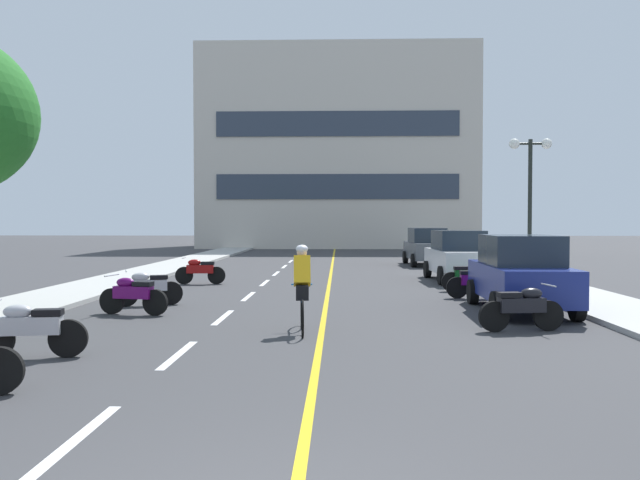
# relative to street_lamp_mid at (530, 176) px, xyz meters

# --- Properties ---
(ground_plane) EXTENTS (140.00, 140.00, 0.00)m
(ground_plane) POSITION_rel_street_lamp_mid_xyz_m (-7.15, 2.90, -3.71)
(ground_plane) COLOR #38383A
(curb_left) EXTENTS (2.40, 72.00, 0.12)m
(curb_left) POSITION_rel_street_lamp_mid_xyz_m (-14.35, 5.90, -3.65)
(curb_left) COLOR #A8A8A3
(curb_left) RESTS_ON ground
(curb_right) EXTENTS (2.40, 72.00, 0.12)m
(curb_right) POSITION_rel_street_lamp_mid_xyz_m (0.05, 5.90, -3.65)
(curb_right) COLOR #A8A8A3
(curb_right) RESTS_ON ground
(lane_dash_0) EXTENTS (0.14, 2.20, 0.01)m
(lane_dash_0) POSITION_rel_street_lamp_mid_xyz_m (-9.15, -16.10, -3.70)
(lane_dash_0) COLOR silver
(lane_dash_0) RESTS_ON ground
(lane_dash_1) EXTENTS (0.14, 2.20, 0.01)m
(lane_dash_1) POSITION_rel_street_lamp_mid_xyz_m (-9.15, -12.10, -3.70)
(lane_dash_1) COLOR silver
(lane_dash_1) RESTS_ON ground
(lane_dash_2) EXTENTS (0.14, 2.20, 0.01)m
(lane_dash_2) POSITION_rel_street_lamp_mid_xyz_m (-9.15, -8.10, -3.70)
(lane_dash_2) COLOR silver
(lane_dash_2) RESTS_ON ground
(lane_dash_3) EXTENTS (0.14, 2.20, 0.01)m
(lane_dash_3) POSITION_rel_street_lamp_mid_xyz_m (-9.15, -4.10, -3.70)
(lane_dash_3) COLOR silver
(lane_dash_3) RESTS_ON ground
(lane_dash_4) EXTENTS (0.14, 2.20, 0.01)m
(lane_dash_4) POSITION_rel_street_lamp_mid_xyz_m (-9.15, -0.10, -3.70)
(lane_dash_4) COLOR silver
(lane_dash_4) RESTS_ON ground
(lane_dash_5) EXTENTS (0.14, 2.20, 0.01)m
(lane_dash_5) POSITION_rel_street_lamp_mid_xyz_m (-9.15, 3.90, -3.70)
(lane_dash_5) COLOR silver
(lane_dash_5) RESTS_ON ground
(lane_dash_6) EXTENTS (0.14, 2.20, 0.01)m
(lane_dash_6) POSITION_rel_street_lamp_mid_xyz_m (-9.15, 7.90, -3.70)
(lane_dash_6) COLOR silver
(lane_dash_6) RESTS_ON ground
(lane_dash_7) EXTENTS (0.14, 2.20, 0.01)m
(lane_dash_7) POSITION_rel_street_lamp_mid_xyz_m (-9.15, 11.90, -3.70)
(lane_dash_7) COLOR silver
(lane_dash_7) RESTS_ON ground
(lane_dash_8) EXTENTS (0.14, 2.20, 0.01)m
(lane_dash_8) POSITION_rel_street_lamp_mid_xyz_m (-9.15, 15.90, -3.70)
(lane_dash_8) COLOR silver
(lane_dash_8) RESTS_ON ground
(lane_dash_9) EXTENTS (0.14, 2.20, 0.01)m
(lane_dash_9) POSITION_rel_street_lamp_mid_xyz_m (-9.15, 19.90, -3.70)
(lane_dash_9) COLOR silver
(lane_dash_9) RESTS_ON ground
(lane_dash_10) EXTENTS (0.14, 2.20, 0.01)m
(lane_dash_10) POSITION_rel_street_lamp_mid_xyz_m (-9.15, 23.90, -3.70)
(lane_dash_10) COLOR silver
(lane_dash_10) RESTS_ON ground
(lane_dash_11) EXTENTS (0.14, 2.20, 0.01)m
(lane_dash_11) POSITION_rel_street_lamp_mid_xyz_m (-9.15, 27.90, -3.70)
(lane_dash_11) COLOR silver
(lane_dash_11) RESTS_ON ground
(centre_line_yellow) EXTENTS (0.12, 66.00, 0.01)m
(centre_line_yellow) POSITION_rel_street_lamp_mid_xyz_m (-6.90, 5.90, -3.70)
(centre_line_yellow) COLOR gold
(centre_line_yellow) RESTS_ON ground
(office_building) EXTENTS (22.09, 9.30, 15.99)m
(office_building) POSITION_rel_street_lamp_mid_xyz_m (-6.72, 31.49, 4.29)
(office_building) COLOR beige
(office_building) RESTS_ON ground
(street_lamp_mid) EXTENTS (1.46, 0.36, 4.87)m
(street_lamp_mid) POSITION_rel_street_lamp_mid_xyz_m (0.00, 0.00, 0.00)
(street_lamp_mid) COLOR black
(street_lamp_mid) RESTS_ON curb_right
(parked_car_near) EXTENTS (2.00, 4.24, 1.82)m
(parked_car_near) POSITION_rel_street_lamp_mid_xyz_m (-2.28, -7.02, -2.79)
(parked_car_near) COLOR black
(parked_car_near) RESTS_ON ground
(parked_car_mid) EXTENTS (2.04, 4.26, 1.82)m
(parked_car_mid) POSITION_rel_street_lamp_mid_xyz_m (-2.30, 0.80, -2.79)
(parked_car_mid) COLOR black
(parked_car_mid) RESTS_ON ground
(parked_car_far) EXTENTS (2.05, 4.26, 1.82)m
(parked_car_far) POSITION_rel_street_lamp_mid_xyz_m (-2.29, 9.04, -2.79)
(parked_car_far) COLOR black
(parked_car_far) RESTS_ON ground
(motorcycle_1) EXTENTS (1.69, 0.60, 0.92)m
(motorcycle_1) POSITION_rel_street_lamp_mid_xyz_m (-11.39, -12.44, -3.23)
(motorcycle_1) COLOR black
(motorcycle_1) RESTS_ON ground
(motorcycle_2) EXTENTS (1.70, 0.60, 0.92)m
(motorcycle_2) POSITION_rel_street_lamp_mid_xyz_m (-3.00, -9.74, -3.23)
(motorcycle_2) COLOR black
(motorcycle_2) RESTS_ON ground
(motorcycle_3) EXTENTS (1.68, 0.64, 0.92)m
(motorcycle_3) POSITION_rel_street_lamp_mid_xyz_m (-11.30, -7.76, -3.23)
(motorcycle_3) COLOR black
(motorcycle_3) RESTS_ON ground
(motorcycle_4) EXTENTS (1.63, 0.81, 0.92)m
(motorcycle_4) POSITION_rel_street_lamp_mid_xyz_m (-11.42, -6.18, -3.23)
(motorcycle_4) COLOR black
(motorcycle_4) RESTS_ON ground
(motorcycle_5) EXTENTS (1.70, 0.60, 0.92)m
(motorcycle_5) POSITION_rel_street_lamp_mid_xyz_m (-2.72, -4.39, -3.23)
(motorcycle_5) COLOR black
(motorcycle_5) RESTS_ON ground
(motorcycle_6) EXTENTS (1.70, 0.60, 0.92)m
(motorcycle_6) POSITION_rel_street_lamp_mid_xyz_m (-2.58, -2.66, -3.23)
(motorcycle_6) COLOR black
(motorcycle_6) RESTS_ON ground
(motorcycle_7) EXTENTS (1.70, 0.60, 0.92)m
(motorcycle_7) POSITION_rel_street_lamp_mid_xyz_m (-11.31, -0.63, -3.23)
(motorcycle_7) COLOR black
(motorcycle_7) RESTS_ON ground
(cyclist_rider) EXTENTS (0.42, 1.77, 1.71)m
(cyclist_rider) POSITION_rel_street_lamp_mid_xyz_m (-7.28, -9.96, -2.82)
(cyclist_rider) COLOR black
(cyclist_rider) RESTS_ON ground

